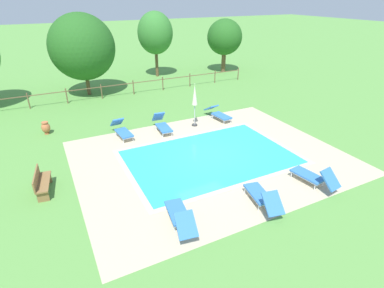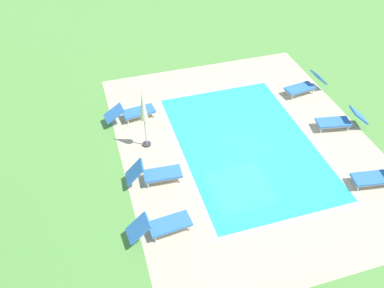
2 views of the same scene
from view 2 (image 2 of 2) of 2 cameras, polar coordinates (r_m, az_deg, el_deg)
ground_plane at (r=15.49m, az=7.64°, el=-0.04°), size 160.00×160.00×0.00m
pool_deck_paving at (r=15.49m, az=7.64°, el=-0.03°), size 11.91×9.41×0.01m
swimming_pool_water at (r=15.49m, az=7.64°, el=-0.03°), size 7.39×4.89×0.01m
pool_coping_rim at (r=15.49m, az=7.64°, el=-0.02°), size 7.87×5.37×0.01m
sun_lounger_north_near_steps at (r=16.50m, az=-8.55°, el=4.48°), size 0.84×2.10×0.76m
sun_lounger_north_mid at (r=16.92m, az=20.30°, el=3.16°), size 0.95×2.05×0.87m
sun_lounger_north_far at (r=12.35m, az=-4.44°, el=-11.41°), size 0.77×2.01×0.88m
sun_lounger_north_end at (r=18.55m, az=15.77°, el=8.02°), size 0.86×1.99×0.93m
sun_lounger_south_near_corner at (r=13.76m, az=-5.33°, el=-4.18°), size 0.72×1.93×0.95m
sun_lounger_south_mid at (r=15.06m, az=25.11°, el=-4.11°), size 0.90×2.06×0.85m
patio_umbrella_closed_row_west at (r=14.36m, az=-6.91°, el=4.86°), size 0.32×0.32×2.45m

